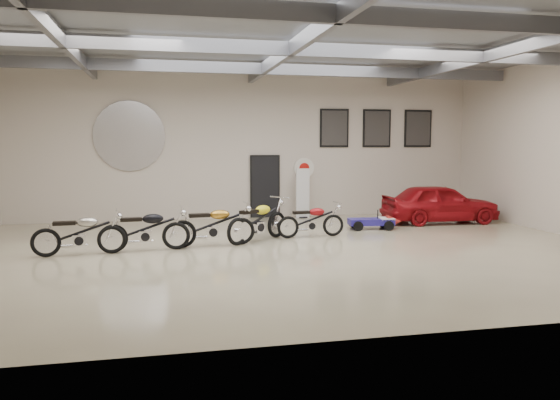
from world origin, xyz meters
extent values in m
cube|color=#BAB28E|center=(0.00, 0.00, 0.00)|extent=(16.00, 12.00, 0.01)
cube|color=slate|center=(0.00, 0.00, 5.00)|extent=(16.00, 12.00, 0.01)
cube|color=beige|center=(0.00, 6.00, 2.50)|extent=(16.00, 0.02, 5.00)
cube|color=black|center=(0.50, 5.95, 1.05)|extent=(0.92, 0.08, 2.10)
imported|color=maroon|center=(5.79, 3.44, 0.63)|extent=(1.64, 3.77, 1.27)
camera|label=1|loc=(-3.01, -12.59, 2.58)|focal=35.00mm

